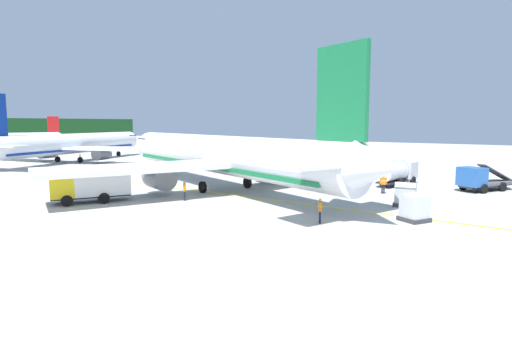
{
  "coord_description": "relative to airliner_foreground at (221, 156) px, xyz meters",
  "views": [
    {
      "loc": [
        -23.72,
        -4.09,
        6.62
      ],
      "look_at": [
        7.66,
        17.63,
        2.16
      ],
      "focal_mm": 28.78,
      "sensor_mm": 36.0,
      "label": 1
    }
  ],
  "objects": [
    {
      "name": "cargo_container_mid",
      "position": [
        -3.15,
        -19.54,
        -2.49
      ],
      "size": [
        2.22,
        2.22,
        1.91
      ],
      "color": "#333338",
      "rests_on": "ground"
    },
    {
      "name": "ground",
      "position": [
        -7.97,
        25.84,
        -3.49
      ],
      "size": [
        240.0,
        320.0,
        0.2
      ],
      "primitive_type": "cube",
      "color": "#A8A8A3"
    },
    {
      "name": "airliner_far_taxiway",
      "position": [
        23.84,
        96.26,
        -0.93
      ],
      "size": [
        30.09,
        25.02,
        8.65
      ],
      "color": "silver",
      "rests_on": "ground"
    },
    {
      "name": "service_truck_fuel",
      "position": [
        12.69,
        -13.88,
        -1.99
      ],
      "size": [
        6.18,
        3.06,
        2.4
      ],
      "color": "silver",
      "rests_on": "ground"
    },
    {
      "name": "crew_loader_right",
      "position": [
        6.58,
        -14.36,
        -2.35
      ],
      "size": [
        0.42,
        0.56,
        1.76
      ],
      "color": "#191E33",
      "rests_on": "ground"
    },
    {
      "name": "apron_guide_line",
      "position": [
        -2.15,
        -4.46,
        -3.39
      ],
      "size": [
        0.3,
        60.0,
        0.01
      ],
      "primitive_type": "cube",
      "color": "yellow",
      "rests_on": "ground"
    },
    {
      "name": "airliner_mid_apron",
      "position": [
        7.89,
        39.45,
        -0.34
      ],
      "size": [
        36.68,
        30.67,
        10.72
      ],
      "color": "silver",
      "rests_on": "ground"
    },
    {
      "name": "crew_loader_left",
      "position": [
        -7.29,
        -14.54,
        -2.4
      ],
      "size": [
        0.59,
        0.38,
        1.67
      ],
      "color": "#191E33",
      "rests_on": "ground"
    },
    {
      "name": "airliner_foreground",
      "position": [
        0.0,
        0.0,
        0.0
      ],
      "size": [
        33.83,
        40.37,
        11.9
      ],
      "color": "white",
      "rests_on": "ground"
    },
    {
      "name": "service_truck_catering",
      "position": [
        -11.49,
        4.49,
        -1.77
      ],
      "size": [
        6.49,
        4.96,
        2.95
      ],
      "color": "yellow",
      "rests_on": "ground"
    },
    {
      "name": "crew_marshaller",
      "position": [
        -12.15,
        9.11,
        -2.39
      ],
      "size": [
        0.6,
        0.37,
        1.7
      ],
      "color": "#191E33",
      "rests_on": "ground"
    },
    {
      "name": "cargo_container_near",
      "position": [
        1.78,
        -17.67,
        -2.47
      ],
      "size": [
        2.02,
        2.02,
        1.96
      ],
      "color": "#333338",
      "rests_on": "ground"
    },
    {
      "name": "crew_supervisor",
      "position": [
        -6.62,
        -1.43,
        -2.42
      ],
      "size": [
        0.48,
        0.48,
        1.66
      ],
      "color": "#191E33",
      "rests_on": "ground"
    },
    {
      "name": "service_truck_baggage",
      "position": [
        13.32,
        -21.62,
        -2.22
      ],
      "size": [
        6.54,
        4.94,
        2.65
      ],
      "color": "#2659A5",
      "rests_on": "ground"
    }
  ]
}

